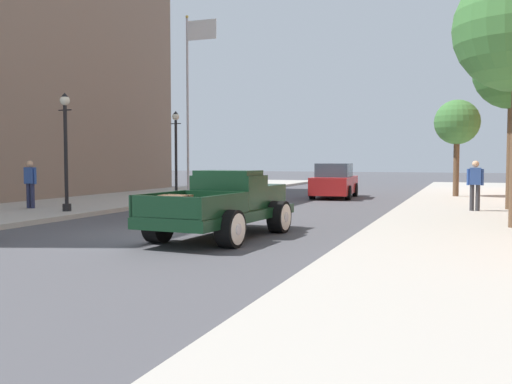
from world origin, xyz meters
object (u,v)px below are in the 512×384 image
at_px(flagpole, 191,84).
at_px(street_lamp_near, 66,143).
at_px(pedestrian_sidewalk_right, 475,182).
at_px(hotrod_truck_dark_green, 227,205).
at_px(street_lamp_far, 176,147).
at_px(pedestrian_sidewalk_left, 30,181).
at_px(street_tree_third, 457,123).
at_px(car_background_red, 334,182).

bearing_deg(flagpole, street_lamp_near, -83.55).
xyz_separation_m(pedestrian_sidewalk_right, flagpole, (-13.82, 6.78, 4.68)).
bearing_deg(hotrod_truck_dark_green, pedestrian_sidewalk_right, 53.07).
bearing_deg(hotrod_truck_dark_green, street_lamp_far, 124.12).
bearing_deg(hotrod_truck_dark_green, street_lamp_near, 158.61).
xyz_separation_m(street_lamp_near, street_lamp_far, (-0.02, 7.49, 0.00)).
height_order(pedestrian_sidewalk_left, street_lamp_far, street_lamp_far).
xyz_separation_m(pedestrian_sidewalk_right, street_tree_third, (-0.73, 7.60, 2.41)).
bearing_deg(car_background_red, hotrod_truck_dark_green, -87.74).
xyz_separation_m(hotrod_truck_dark_green, car_background_red, (-0.56, 14.20, 0.01)).
bearing_deg(hotrod_truck_dark_green, pedestrian_sidewalk_left, 160.23).
bearing_deg(pedestrian_sidewalk_right, pedestrian_sidewalk_left, -163.24).
height_order(hotrod_truck_dark_green, car_background_red, car_background_red).
distance_m(car_background_red, street_lamp_near, 13.23).
distance_m(hotrod_truck_dark_green, street_lamp_far, 12.41).
bearing_deg(flagpole, pedestrian_sidewalk_right, -26.13).
height_order(car_background_red, pedestrian_sidewalk_left, pedestrian_sidewalk_left).
bearing_deg(pedestrian_sidewalk_right, hotrod_truck_dark_green, -126.93).
relative_size(car_background_red, pedestrian_sidewalk_left, 2.67).
distance_m(street_lamp_near, street_lamp_far, 7.49).
bearing_deg(street_lamp_far, car_background_red, 32.33).
height_order(flagpole, street_tree_third, flagpole).
xyz_separation_m(street_lamp_near, street_tree_third, (11.78, 12.40, 1.11)).
relative_size(hotrod_truck_dark_green, pedestrian_sidewalk_left, 3.04).
height_order(car_background_red, street_lamp_far, street_lamp_far).
height_order(hotrod_truck_dark_green, pedestrian_sidewalk_right, pedestrian_sidewalk_right).
height_order(pedestrian_sidewalk_right, street_tree_third, street_tree_third).
relative_size(pedestrian_sidewalk_left, pedestrian_sidewalk_right, 1.00).
distance_m(street_lamp_near, flagpole, 12.14).
distance_m(hotrod_truck_dark_green, pedestrian_sidewalk_right, 9.38).
bearing_deg(pedestrian_sidewalk_right, flagpole, 153.87).
height_order(pedestrian_sidewalk_left, pedestrian_sidewalk_right, same).
xyz_separation_m(hotrod_truck_dark_green, street_lamp_near, (-6.88, 2.69, 1.63)).
height_order(pedestrian_sidewalk_right, flagpole, flagpole).
bearing_deg(street_lamp_far, street_tree_third, 22.60).
bearing_deg(pedestrian_sidewalk_right, street_tree_third, 95.51).
relative_size(car_background_red, flagpole, 0.48).
bearing_deg(street_lamp_far, flagpole, 107.45).
xyz_separation_m(hotrod_truck_dark_green, flagpole, (-8.19, 14.28, 5.02)).
distance_m(street_lamp_far, flagpole, 5.46).
distance_m(car_background_red, pedestrian_sidewalk_left, 13.77).
xyz_separation_m(hotrod_truck_dark_green, street_lamp_far, (-6.90, 10.19, 1.63)).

